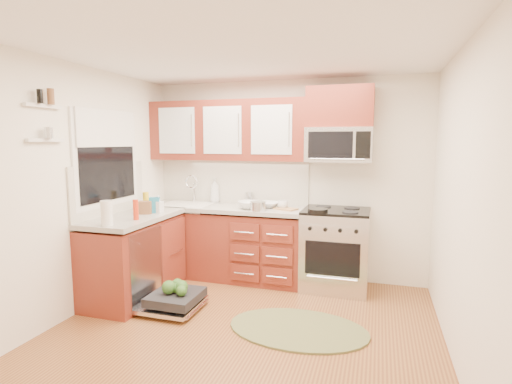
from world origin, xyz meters
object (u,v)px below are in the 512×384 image
(dishwasher, at_px, (172,301))
(paper_towel_roll, at_px, (107,213))
(stock_pot, at_px, (258,206))
(range, at_px, (335,249))
(bowl_b, at_px, (250,205))
(sink, at_px, (187,214))
(rug, at_px, (298,329))
(cutting_board, at_px, (286,209))
(microwave, at_px, (339,145))
(bowl_a, at_px, (268,205))
(cup, at_px, (283,205))
(upper_cabinets, at_px, (228,131))
(skillet, at_px, (318,211))

(dishwasher, xyz_separation_m, paper_towel_roll, (-0.51, -0.32, 0.95))
(stock_pot, height_order, paper_towel_roll, paper_towel_roll)
(range, height_order, bowl_b, bowl_b)
(sink, height_order, stock_pot, stock_pot)
(rug, relative_size, cutting_board, 5.01)
(microwave, relative_size, paper_towel_roll, 3.07)
(bowl_a, relative_size, cup, 2.15)
(upper_cabinets, height_order, cutting_board, upper_cabinets)
(stock_pot, relative_size, paper_towel_roll, 0.75)
(dishwasher, distance_m, stock_pot, 1.43)
(upper_cabinets, bearing_deg, stock_pot, -34.60)
(upper_cabinets, xyz_separation_m, dishwasher, (-0.13, -1.27, -1.77))
(upper_cabinets, relative_size, sink, 3.31)
(sink, relative_size, skillet, 2.75)
(range, xyz_separation_m, dishwasher, (-1.54, -1.13, -0.38))
(paper_towel_roll, relative_size, cup, 1.89)
(dishwasher, distance_m, bowl_b, 1.44)
(dishwasher, height_order, rug, dishwasher)
(dishwasher, bearing_deg, cup, 51.92)
(dishwasher, height_order, paper_towel_roll, paper_towel_roll)
(cutting_board, height_order, cup, cup)
(range, relative_size, bowl_b, 3.26)
(rug, xyz_separation_m, cup, (-0.43, 1.20, 0.97))
(sink, bearing_deg, upper_cabinets, 16.45)
(cup, bearing_deg, bowl_b, -162.30)
(skillet, bearing_deg, dishwasher, -147.10)
(paper_towel_roll, bearing_deg, cup, 46.23)
(skillet, xyz_separation_m, stock_pot, (-0.71, 0.04, 0.01))
(skillet, height_order, cutting_board, skillet)
(cup, bearing_deg, skillet, -29.90)
(stock_pot, distance_m, cutting_board, 0.35)
(range, xyz_separation_m, bowl_b, (-1.03, -0.11, 0.50))
(microwave, bearing_deg, paper_towel_roll, -142.51)
(skillet, xyz_separation_m, bowl_a, (-0.66, 0.31, -0.01))
(sink, bearing_deg, bowl_b, -6.11)
(dishwasher, height_order, cutting_board, cutting_board)
(sink, bearing_deg, microwave, 3.85)
(range, height_order, dishwasher, range)
(upper_cabinets, distance_m, cup, 1.19)
(upper_cabinets, relative_size, cutting_board, 7.89)
(sink, height_order, dishwasher, sink)
(upper_cabinets, relative_size, range, 2.16)
(rug, bearing_deg, dishwasher, 177.69)
(range, bearing_deg, bowl_a, 176.14)
(upper_cabinets, height_order, dishwasher, upper_cabinets)
(rug, bearing_deg, skillet, 88.31)
(sink, height_order, bowl_b, bowl_b)
(dishwasher, bearing_deg, stock_pot, 54.78)
(upper_cabinets, relative_size, microwave, 2.70)
(sink, xyz_separation_m, bowl_a, (1.09, 0.07, 0.16))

